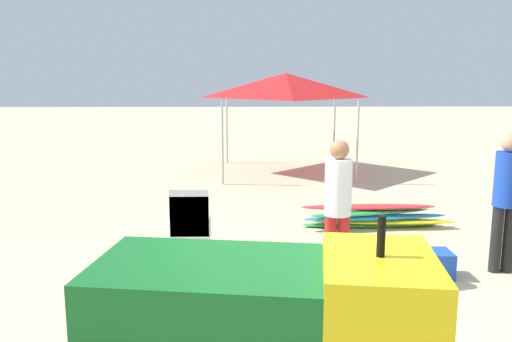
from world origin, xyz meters
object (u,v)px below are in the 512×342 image
object	(u,v)px
lifeguard_near_right	(507,193)
cooler_box	(429,264)
lifeguard_near_center	(338,202)
stacked_plastic_chairs	(191,223)
surfboard_pile	(374,217)
popup_canopy	(285,85)
utility_cart	(267,305)

from	to	relation	value
lifeguard_near_right	cooler_box	size ratio (longest dim) A/B	3.25
lifeguard_near_center	cooler_box	distance (m)	1.47
stacked_plastic_chairs	cooler_box	distance (m)	3.03
surfboard_pile	lifeguard_near_center	distance (m)	2.62
stacked_plastic_chairs	popup_canopy	distance (m)	7.50
surfboard_pile	popup_canopy	xyz separation A→B (m)	(-1.07, 5.22, 2.07)
utility_cart	lifeguard_near_center	distance (m)	2.53
surfboard_pile	stacked_plastic_chairs	bearing A→B (deg)	-146.05
stacked_plastic_chairs	cooler_box	size ratio (longest dim) A/B	2.02
lifeguard_near_center	lifeguard_near_right	world-z (taller)	lifeguard_near_right
stacked_plastic_chairs	lifeguard_near_right	xyz separation A→B (m)	(3.96, -0.08, 0.38)
stacked_plastic_chairs	popup_canopy	world-z (taller)	popup_canopy
surfboard_pile	lifeguard_near_right	bearing A→B (deg)	-59.81
cooler_box	popup_canopy	bearing A→B (deg)	99.58
stacked_plastic_chairs	lifeguard_near_center	size ratio (longest dim) A/B	0.64
lifeguard_near_right	lifeguard_near_center	bearing A→B (deg)	-172.13
lifeguard_near_right	cooler_box	bearing A→B (deg)	-171.75
cooler_box	stacked_plastic_chairs	bearing A→B (deg)	175.70
surfboard_pile	lifeguard_near_right	distance (m)	2.43
surfboard_pile	cooler_box	bearing A→B (deg)	-85.40
stacked_plastic_chairs	lifeguard_near_right	bearing A→B (deg)	-1.19
surfboard_pile	lifeguard_near_center	size ratio (longest dim) A/B	1.46
utility_cart	cooler_box	bearing A→B (deg)	49.54
utility_cart	stacked_plastic_chairs	xyz separation A→B (m)	(-0.85, 2.72, -0.13)
utility_cart	popup_canopy	size ratio (longest dim) A/B	0.85
utility_cart	cooler_box	xyz separation A→B (m)	(2.13, 2.50, -0.62)
lifeguard_near_center	cooler_box	size ratio (longest dim) A/B	3.17
lifeguard_near_center	cooler_box	world-z (taller)	lifeguard_near_center
utility_cart	popup_canopy	world-z (taller)	popup_canopy
stacked_plastic_chairs	surfboard_pile	bearing A→B (deg)	33.95
surfboard_pile	popup_canopy	bearing A→B (deg)	101.56
lifeguard_near_center	cooler_box	bearing A→B (deg)	7.55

